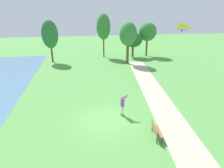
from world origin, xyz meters
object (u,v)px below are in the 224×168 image
Objects in this scene: tree_treeline_left at (128,34)px; park_bench_near_walkway at (156,130)px; tree_behind_path at (50,34)px; tree_lakeside_near at (103,27)px; tree_horizon_far at (148,32)px; tree_treeline_right at (133,40)px; person_kite_flyer at (122,104)px; flying_kite at (180,28)px.

park_bench_near_walkway is at bearing -99.57° from tree_treeline_left.
tree_behind_path reaches higher than tree_treeline_left.
tree_horizon_far is (8.40, -0.56, -0.97)m from tree_lakeside_near.
tree_horizon_far is (2.98, 0.59, 1.36)m from tree_treeline_right.
person_kite_flyer is 7.14m from flying_kite.
tree_horizon_far is at bearing 6.20° from tree_behind_path.
tree_lakeside_near is 1.14× the size of tree_behind_path.
tree_behind_path is at bearing 110.75° from person_kite_flyer.
tree_lakeside_near reaches higher than park_bench_near_walkway.
tree_lakeside_near is 9.64m from tree_behind_path.
tree_horizon_far is at bearing 45.07° from tree_treeline_left.
tree_behind_path is (-9.06, 23.05, 4.12)m from park_bench_near_walkway.
tree_behind_path reaches higher than person_kite_flyer.
tree_treeline_left reaches higher than tree_horizon_far.
park_bench_near_walkway is 25.16m from tree_treeline_right.
flying_kite is 1.18× the size of tree_treeline_right.
person_kite_flyer is at bearing 115.76° from park_bench_near_walkway.
tree_horizon_far is at bearing 11.29° from tree_treeline_right.
tree_treeline_right is at bearing 63.83° from tree_treeline_left.
tree_horizon_far is (8.61, 24.97, 4.07)m from park_bench_near_walkway.
tree_lakeside_near reaches higher than tree_horizon_far.
tree_treeline_left is at bearing 87.70° from flying_kite.
park_bench_near_walkway is (-2.65, -3.19, -6.31)m from flying_kite.
person_kite_flyer is at bearing 179.90° from flying_kite.
tree_treeline_left is (-5.29, -5.30, 0.15)m from tree_horizon_far.
tree_treeline_right is 0.73× the size of tree_horizon_far.
person_kite_flyer is 0.27× the size of tree_treeline_left.
flying_kite is 0.85× the size of tree_horizon_far.
tree_treeline_left reaches higher than tree_treeline_right.
person_kite_flyer is 1.18× the size of park_bench_near_walkway.
park_bench_near_walkway is at bearing -64.24° from person_kite_flyer.
tree_treeline_left is at bearing 73.56° from person_kite_flyer.
tree_behind_path is (-17.67, -1.92, 0.05)m from tree_horizon_far.
tree_treeline_right is at bearing 76.99° from park_bench_near_walkway.
flying_kite is 7.55m from park_bench_near_walkway.
tree_horizon_far is (5.95, 21.77, -2.23)m from flying_kite.
tree_treeline_right reaches higher than person_kite_flyer.
park_bench_near_walkway is 0.22× the size of tree_behind_path.
flying_kite reaches higher than tree_treeline_right.
tree_lakeside_near is at bearing 117.89° from tree_treeline_left.
tree_treeline_left reaches higher than person_kite_flyer.
tree_lakeside_near is at bearing 96.24° from flying_kite.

